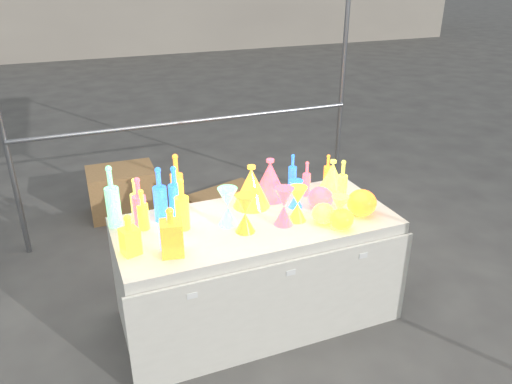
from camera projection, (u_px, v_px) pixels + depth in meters
name	position (u px, v px, depth m)	size (l,w,h in m)	color
ground	(256.00, 313.00, 3.54)	(80.00, 80.00, 0.00)	slate
display_table	(257.00, 270.00, 3.37)	(1.84, 0.83, 0.75)	silver
cardboard_box_closed	(123.00, 191.00, 4.87)	(0.63, 0.46, 0.46)	#AF814F
cardboard_box_flat	(229.00, 198.00, 5.19)	(0.77, 0.55, 0.07)	#AF814F
bottle_0	(143.00, 209.00, 3.06)	(0.07, 0.07, 0.27)	#EE4A16
bottle_1	(160.00, 194.00, 3.14)	(0.09, 0.09, 0.37)	#177F3C
bottle_2	(177.00, 182.00, 3.29)	(0.09, 0.09, 0.39)	gold
bottle_3	(139.00, 203.00, 3.07)	(0.09, 0.09, 0.34)	#2121C2
bottle_4	(136.00, 200.00, 3.15)	(0.07, 0.07, 0.30)	#115B6E
bottle_5	(112.00, 196.00, 3.07)	(0.09, 0.09, 0.41)	#C82889
bottle_6	(182.00, 204.00, 3.05)	(0.09, 0.09, 0.34)	#EE4A16
bottle_7	(175.00, 192.00, 3.19)	(0.08, 0.08, 0.35)	#177F3C
decanter_0	(129.00, 234.00, 2.80)	(0.10, 0.10, 0.25)	#EE4A16
decanter_1	(171.00, 231.00, 2.79)	(0.12, 0.12, 0.29)	gold
decanter_2	(171.00, 232.00, 2.83)	(0.10, 0.10, 0.25)	#177F3C
hourglass_0	(245.00, 213.00, 3.04)	(0.12, 0.12, 0.25)	gold
hourglass_1	(284.00, 206.00, 3.12)	(0.13, 0.13, 0.25)	#2121C2
hourglass_2	(339.00, 212.00, 3.09)	(0.11, 0.11, 0.21)	#115B6E
hourglass_3	(228.00, 207.00, 3.11)	(0.13, 0.13, 0.25)	#C82889
hourglass_4	(298.00, 204.00, 3.17)	(0.12, 0.12, 0.23)	#EE4A16
hourglass_5	(296.00, 194.00, 3.35)	(0.10, 0.10, 0.20)	#177F3C
globe_0	(341.00, 220.00, 3.09)	(0.15, 0.15, 0.12)	#EE4A16
globe_1	(323.00, 215.00, 3.16)	(0.15, 0.15, 0.12)	#115B6E
globe_2	(362.00, 204.00, 3.25)	(0.20, 0.20, 0.16)	gold
globe_3	(321.00, 199.00, 3.34)	(0.17, 0.17, 0.14)	#2121C2
lampshade_1	(251.00, 186.00, 3.35)	(0.25, 0.25, 0.29)	#C1DE2E
lampshade_2	(270.00, 179.00, 3.47)	(0.25, 0.25, 0.29)	#2121C2
lampshade_3	(332.00, 176.00, 3.57)	(0.20, 0.20, 0.24)	#115B6E
bottle_8	(292.00, 172.00, 3.61)	(0.06, 0.06, 0.27)	#177F3C
bottle_9	(328.00, 171.00, 3.64)	(0.06, 0.06, 0.26)	gold
bottle_10	(307.00, 178.00, 3.51)	(0.06, 0.06, 0.26)	#2121C2
bottle_11	(342.00, 181.00, 3.40)	(0.07, 0.07, 0.31)	#115B6E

